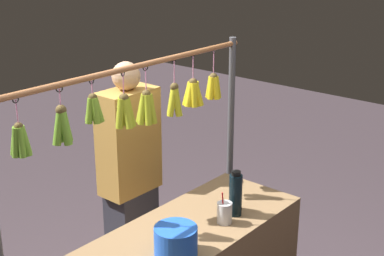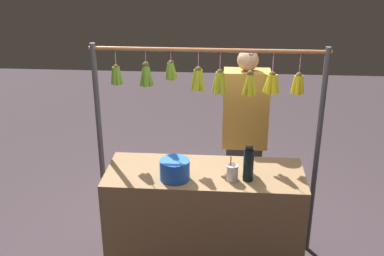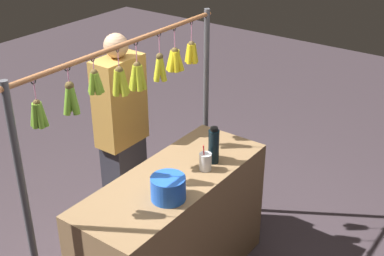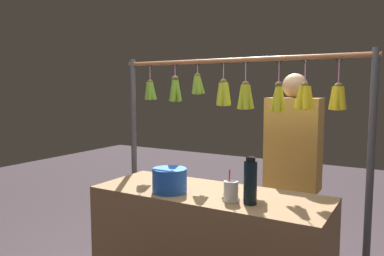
{
  "view_description": "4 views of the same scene",
  "coord_description": "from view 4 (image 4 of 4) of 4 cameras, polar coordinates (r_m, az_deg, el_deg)",
  "views": [
    {
      "loc": [
        2.01,
        1.77,
        2.44
      ],
      "look_at": [
        -0.07,
        0.0,
        1.49
      ],
      "focal_mm": 51.99,
      "sensor_mm": 36.0,
      "label": 1
    },
    {
      "loc": [
        -0.14,
        3.2,
        2.6
      ],
      "look_at": [
        0.1,
        0.0,
        1.27
      ],
      "focal_mm": 44.35,
      "sensor_mm": 36.0,
      "label": 2
    },
    {
      "loc": [
        2.29,
        1.83,
        2.77
      ],
      "look_at": [
        -0.22,
        0.0,
        1.2
      ],
      "focal_mm": 48.51,
      "sensor_mm": 36.0,
      "label": 3
    },
    {
      "loc": [
        -1.1,
        2.09,
        1.57
      ],
      "look_at": [
        0.13,
        0.0,
        1.32
      ],
      "focal_mm": 35.41,
      "sensor_mm": 36.0,
      "label": 4
    }
  ],
  "objects": [
    {
      "name": "blue_bucket",
      "position": [
        2.43,
        -3.39,
        -7.87
      ],
      "size": [
        0.22,
        0.22,
        0.15
      ],
      "primitive_type": "cylinder",
      "color": "blue",
      "rests_on": "market_counter"
    },
    {
      "name": "display_rack",
      "position": [
        2.68,
        6.66,
        0.79
      ],
      "size": [
        1.85,
        0.13,
        1.81
      ],
      "color": "#4C4C51",
      "rests_on": "ground"
    },
    {
      "name": "drink_cup",
      "position": [
        2.24,
        5.88,
        -9.46
      ],
      "size": [
        0.09,
        0.09,
        0.19
      ],
      "color": "silver",
      "rests_on": "market_counter"
    },
    {
      "name": "water_bottle",
      "position": [
        2.19,
        8.78,
        -8.02
      ],
      "size": [
        0.08,
        0.08,
        0.27
      ],
      "color": "black",
      "rests_on": "market_counter"
    },
    {
      "name": "vendor_person",
      "position": [
        3.05,
        14.84,
        -8.29
      ],
      "size": [
        0.4,
        0.22,
        1.69
      ],
      "color": "#2D2D38",
      "rests_on": "ground"
    }
  ]
}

